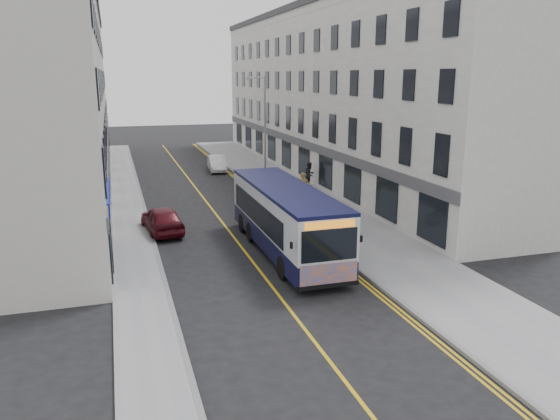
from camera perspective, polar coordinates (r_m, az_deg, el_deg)
ground at (r=23.65m, az=-2.36°, el=-6.08°), size 140.00×140.00×0.00m
pavement_east at (r=36.43m, az=2.34°, el=1.22°), size 4.50×64.00×0.12m
pavement_west at (r=34.46m, az=-15.60°, el=-0.04°), size 2.00×64.00×0.12m
kerb_east at (r=35.76m, az=-1.06°, el=0.99°), size 0.18×64.00×0.13m
kerb_west at (r=34.49m, az=-13.94°, el=0.09°), size 0.18×64.00×0.13m
road_centre_line at (r=34.91m, az=-7.38°, el=0.45°), size 0.12×64.00×0.01m
road_dbl_yellow_inner at (r=35.65m, az=-1.76°, el=0.85°), size 0.10×64.00×0.01m
road_dbl_yellow_outer at (r=35.71m, az=-1.45°, el=0.87°), size 0.10×64.00×0.01m
terrace_east at (r=45.83m, az=4.95°, el=11.94°), size 6.00×46.00×13.00m
terrace_west at (r=42.66m, az=-22.05°, el=10.84°), size 6.00×46.00×13.00m
streetlamp at (r=37.00m, az=-1.70°, el=8.21°), size 1.32×0.18×8.00m
city_bus at (r=25.13m, az=0.55°, el=-0.75°), size 2.52×10.78×3.13m
bicycle at (r=28.04m, az=6.72°, el=-1.47°), size 2.26×1.39×1.12m
pedestrian_near at (r=34.68m, az=2.47°, el=2.32°), size 0.81×0.64×1.96m
pedestrian_far at (r=39.89m, az=3.12°, el=3.74°), size 1.10×1.04×1.79m
car_white at (r=47.31m, az=-6.58°, el=4.85°), size 1.74×4.13×1.33m
car_maroon at (r=29.29m, az=-12.22°, el=-0.95°), size 2.17×4.37×1.43m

